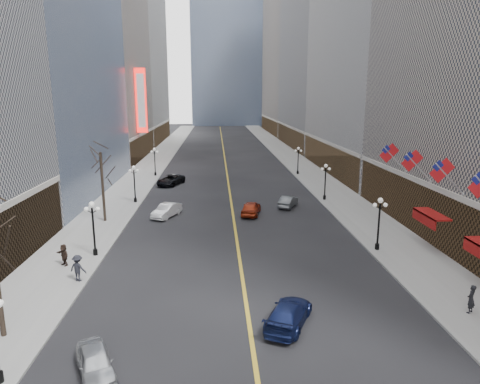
{
  "coord_description": "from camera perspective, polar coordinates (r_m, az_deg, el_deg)",
  "views": [
    {
      "loc": [
        -1.79,
        -3.73,
        12.93
      ],
      "look_at": [
        -0.7,
        15.68,
        8.55
      ],
      "focal_mm": 32.0,
      "sensor_mm": 36.0,
      "label": 1
    }
  ],
  "objects": [
    {
      "name": "ped_ne_corner",
      "position": [
        29.81,
        28.44,
        -12.43
      ],
      "size": [
        0.8,
        0.77,
        1.78
      ],
      "primitive_type": "imported",
      "rotation": [
        0.0,
        0.0,
        3.78
      ],
      "color": "black",
      "rests_on": "sidewalk_east"
    },
    {
      "name": "streetlamp_east_1",
      "position": [
        37.73,
        18.06,
        -3.35
      ],
      "size": [
        1.26,
        0.44,
        4.52
      ],
      "color": "black",
      "rests_on": "sidewalk_east"
    },
    {
      "name": "streetlamp_east_2",
      "position": [
        54.42,
        11.31,
        1.85
      ],
      "size": [
        1.26,
        0.44,
        4.52
      ],
      "color": "black",
      "rests_on": "sidewalk_east"
    },
    {
      "name": "sidewalk_east",
      "position": [
        76.49,
        8.76,
        2.89
      ],
      "size": [
        6.0,
        230.0,
        0.15
      ],
      "primitive_type": "cube",
      "color": "gray",
      "rests_on": "ground"
    },
    {
      "name": "car_sb_mid",
      "position": [
        47.41,
        1.48,
        -2.14
      ],
      "size": [
        2.8,
        4.84,
        1.55
      ],
      "primitive_type": "imported",
      "rotation": [
        0.0,
        0.0,
        2.92
      ],
      "color": "maroon",
      "rests_on": "ground"
    },
    {
      "name": "sidewalk_west",
      "position": [
        75.83,
        -12.45,
        2.66
      ],
      "size": [
        6.0,
        230.0,
        0.15
      ],
      "primitive_type": "cube",
      "color": "gray",
      "rests_on": "ground"
    },
    {
      "name": "flag_3",
      "position": [
        35.62,
        25.55,
        2.35
      ],
      "size": [
        2.87,
        0.12,
        2.87
      ],
      "color": "#B2B2B7",
      "rests_on": "ground"
    },
    {
      "name": "streetlamp_west_3",
      "position": [
        71.16,
        -11.3,
        4.37
      ],
      "size": [
        1.26,
        0.44,
        4.52
      ],
      "color": "black",
      "rests_on": "sidewalk_west"
    },
    {
      "name": "bldg_west_c",
      "position": [
        95.77,
        -21.5,
        19.24
      ],
      "size": [
        26.6,
        30.6,
        50.8
      ],
      "color": "gray",
      "rests_on": "ground"
    },
    {
      "name": "streetlamp_west_2",
      "position": [
        53.64,
        -13.92,
        1.56
      ],
      "size": [
        1.26,
        0.44,
        4.52
      ],
      "color": "black",
      "rests_on": "sidewalk_west"
    },
    {
      "name": "streetlamp_east_3",
      "position": [
        71.75,
        7.76,
        4.57
      ],
      "size": [
        1.26,
        0.44,
        4.52
      ],
      "color": "black",
      "rests_on": "sidewalk_east"
    },
    {
      "name": "ped_west_far",
      "position": [
        35.83,
        -22.43,
        -7.75
      ],
      "size": [
        1.43,
        1.42,
        1.69
      ],
      "primitive_type": "imported",
      "rotation": [
        0.0,
        0.0,
        -0.78
      ],
      "color": "black",
      "rests_on": "sidewalk_west"
    },
    {
      "name": "theatre_marquee",
      "position": [
        84.91,
        -13.04,
        11.77
      ],
      "size": [
        2.0,
        0.55,
        12.0
      ],
      "color": "red",
      "rests_on": "ground"
    },
    {
      "name": "awning_c",
      "position": [
        39.44,
        23.93,
        -2.87
      ],
      "size": [
        1.4,
        4.0,
        0.93
      ],
      "color": "maroon",
      "rests_on": "ground"
    },
    {
      "name": "bldg_east_d",
      "position": [
        157.05,
        8.95,
        19.25
      ],
      "size": [
        26.6,
        46.6,
        62.8
      ],
      "color": "gray",
      "rests_on": "ground"
    },
    {
      "name": "bldg_east_c",
      "position": [
        114.76,
        13.49,
        18.01
      ],
      "size": [
        26.6,
        40.6,
        48.8
      ],
      "color": "gray",
      "rests_on": "ground"
    },
    {
      "name": "flag_5",
      "position": [
        44.54,
        19.47,
        4.71
      ],
      "size": [
        2.87,
        0.12,
        2.87
      ],
      "color": "#B2B2B7",
      "rests_on": "ground"
    },
    {
      "name": "car_sb_far",
      "position": [
        51.02,
        6.43,
        -1.27
      ],
      "size": [
        3.0,
        4.32,
        1.35
      ],
      "primitive_type": "imported",
      "rotation": [
        0.0,
        0.0,
        2.71
      ],
      "color": "#4C5053",
      "rests_on": "ground"
    },
    {
      "name": "bldg_west_d",
      "position": [
        129.96,
        -16.99,
        22.51
      ],
      "size": [
        26.6,
        38.6,
        72.8
      ],
      "color": "beige",
      "rests_on": "ground"
    },
    {
      "name": "car_nb_far",
      "position": [
        64.06,
        -9.22,
        1.6
      ],
      "size": [
        4.3,
        6.0,
        1.52
      ],
      "primitive_type": "imported",
      "rotation": [
        0.0,
        0.0,
        -0.36
      ],
      "color": "black",
      "rests_on": "ground"
    },
    {
      "name": "car_sb_near",
      "position": [
        25.67,
        6.49,
        -15.83
      ],
      "size": [
        3.81,
        5.2,
        1.4
      ],
      "primitive_type": "imported",
      "rotation": [
        0.0,
        0.0,
        2.71
      ],
      "color": "#121B46",
      "rests_on": "ground"
    },
    {
      "name": "ped_west_walk",
      "position": [
        32.54,
        -20.81,
        -9.46
      ],
      "size": [
        1.34,
        0.9,
        1.92
      ],
      "primitive_type": "imported",
      "rotation": [
        0.0,
        0.0,
        2.8
      ],
      "color": "black",
      "rests_on": "sidewalk_west"
    },
    {
      "name": "lane_line",
      "position": [
        84.74,
        -1.97,
        3.94
      ],
      "size": [
        0.25,
        200.0,
        0.02
      ],
      "primitive_type": "cube",
      "color": "gold",
      "rests_on": "ground"
    },
    {
      "name": "car_nb_near",
      "position": [
        22.73,
        -18.73,
        -20.72
      ],
      "size": [
        2.96,
        4.14,
        1.31
      ],
      "primitive_type": "imported",
      "rotation": [
        0.0,
        0.0,
        0.41
      ],
      "color": "#B1B4B9",
      "rests_on": "ground"
    },
    {
      "name": "tree_west_far",
      "position": [
        45.76,
        -18.04,
        3.68
      ],
      "size": [
        3.6,
        3.6,
        7.92
      ],
      "color": "#2D231C",
      "rests_on": "sidewalk_west"
    },
    {
      "name": "streetlamp_west_1",
      "position": [
        36.59,
        -19.0,
        -3.91
      ],
      "size": [
        1.26,
        0.44,
        4.52
      ],
      "color": "black",
      "rests_on": "sidewalk_west"
    },
    {
      "name": "flag_4",
      "position": [
        40.01,
        22.17,
        3.67
      ],
      "size": [
        2.87,
        0.12,
        2.87
      ],
      "color": "#B2B2B7",
      "rests_on": "ground"
    },
    {
      "name": "car_nb_mid",
      "position": [
        47.28,
        -9.76,
        -2.44
      ],
      "size": [
        3.17,
        4.61,
        1.44
      ],
      "primitive_type": "imported",
      "rotation": [
        0.0,
        0.0,
        -0.42
      ],
      "color": "silver",
      "rests_on": "ground"
    }
  ]
}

